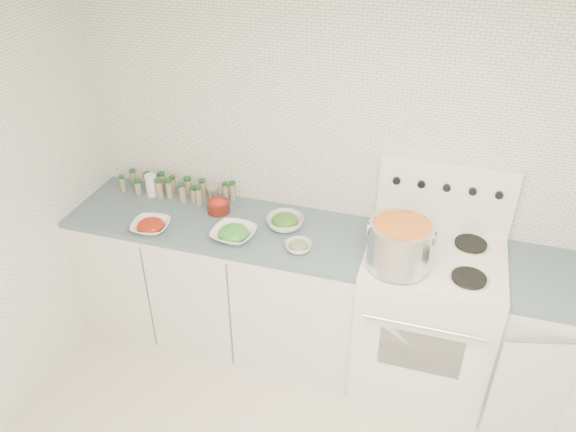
% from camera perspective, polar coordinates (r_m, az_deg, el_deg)
% --- Properties ---
extents(room_walls, '(3.54, 3.04, 2.52)m').
position_cam_1_polar(room_walls, '(1.93, 0.39, -6.61)').
color(room_walls, white).
rests_on(room_walls, ground).
extents(counter_left, '(1.85, 0.62, 0.90)m').
position_cam_1_polar(counter_left, '(3.73, -6.66, -6.30)').
color(counter_left, white).
rests_on(counter_left, ground).
extents(stove, '(0.76, 0.70, 1.36)m').
position_cam_1_polar(stove, '(3.48, 13.80, -9.56)').
color(stove, white).
rests_on(stove, ground).
extents(counter_right, '(0.89, 0.73, 0.90)m').
position_cam_1_polar(counter_right, '(3.62, 26.97, -11.91)').
color(counter_right, white).
rests_on(counter_right, ground).
extents(stock_pot, '(0.36, 0.33, 0.26)m').
position_cam_1_polar(stock_pot, '(2.98, 11.32, -2.73)').
color(stock_pot, silver).
rests_on(stock_pot, stove).
extents(bowl_tomato, '(0.25, 0.25, 0.07)m').
position_cam_1_polar(bowl_tomato, '(3.43, -13.78, -0.98)').
color(bowl_tomato, white).
rests_on(bowl_tomato, counter_left).
extents(bowl_snowpea, '(0.27, 0.27, 0.08)m').
position_cam_1_polar(bowl_snowpea, '(3.28, -5.55, -1.77)').
color(bowl_snowpea, white).
rests_on(bowl_snowpea, counter_left).
extents(bowl_broccoli, '(0.23, 0.23, 0.09)m').
position_cam_1_polar(bowl_broccoli, '(3.35, -0.31, -0.59)').
color(bowl_broccoli, white).
rests_on(bowl_broccoli, counter_left).
extents(bowl_zucchini, '(0.19, 0.19, 0.06)m').
position_cam_1_polar(bowl_zucchini, '(3.17, 1.06, -3.09)').
color(bowl_zucchini, white).
rests_on(bowl_zucchini, counter_left).
extents(bowl_pepper, '(0.14, 0.14, 0.09)m').
position_cam_1_polar(bowl_pepper, '(3.53, -7.08, 1.04)').
color(bowl_pepper, '#5C170F').
rests_on(bowl_pepper, counter_left).
extents(salt_canister, '(0.09, 0.09, 0.15)m').
position_cam_1_polar(salt_canister, '(3.77, -13.71, 3.05)').
color(salt_canister, white).
rests_on(salt_canister, counter_left).
extents(tin_can, '(0.07, 0.07, 0.09)m').
position_cam_1_polar(tin_can, '(3.65, -7.68, 2.22)').
color(tin_can, '#AA9F8F').
rests_on(tin_can, counter_left).
extents(spice_cluster, '(0.78, 0.16, 0.14)m').
position_cam_1_polar(spice_cluster, '(3.74, -11.36, 2.88)').
color(spice_cluster, gray).
rests_on(spice_cluster, counter_left).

